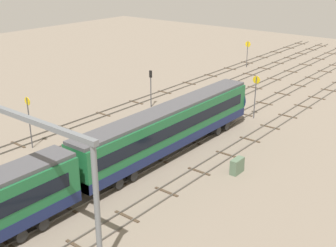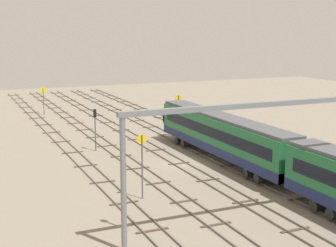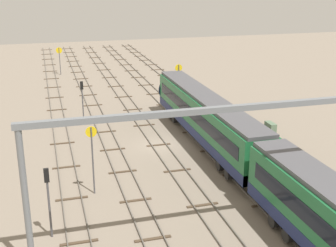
# 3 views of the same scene
# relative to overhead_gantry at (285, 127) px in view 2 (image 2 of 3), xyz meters

# --- Properties ---
(ground_plane) EXTENTS (149.57, 149.57, 0.00)m
(ground_plane) POSITION_rel_overhead_gantry_xyz_m (17.34, 0.08, -6.99)
(ground_plane) COLOR gray
(track_near_foreground) EXTENTS (133.57, 2.40, 0.16)m
(track_near_foreground) POSITION_rel_overhead_gantry_xyz_m (17.34, -9.06, -6.92)
(track_near_foreground) COLOR #59544C
(track_near_foreground) RESTS_ON ground
(track_with_train) EXTENTS (133.57, 2.40, 0.16)m
(track_with_train) POSITION_rel_overhead_gantry_xyz_m (17.34, -4.49, -6.92)
(track_with_train) COLOR #59544C
(track_with_train) RESTS_ON ground
(track_middle) EXTENTS (133.57, 2.40, 0.16)m
(track_middle) POSITION_rel_overhead_gantry_xyz_m (17.34, 0.08, -6.92)
(track_middle) COLOR #59544C
(track_middle) RESTS_ON ground
(track_second_far) EXTENTS (133.57, 2.40, 0.16)m
(track_second_far) POSITION_rel_overhead_gantry_xyz_m (17.34, 4.65, -6.92)
(track_second_far) COLOR #59544C
(track_second_far) RESTS_ON ground
(track_far_background) EXTENTS (133.57, 2.40, 0.16)m
(track_far_background) POSITION_rel_overhead_gantry_xyz_m (17.34, 9.22, -6.92)
(track_far_background) COLOR #59544C
(track_far_background) RESTS_ON ground
(overhead_gantry) EXTENTS (0.40, 24.57, 8.91)m
(overhead_gantry) POSITION_rel_overhead_gantry_xyz_m (0.00, 0.00, 0.00)
(overhead_gantry) COLOR slate
(overhead_gantry) RESTS_ON ground
(speed_sign_near_foreground) EXTENTS (0.14, 0.93, 5.28)m
(speed_sign_near_foreground) POSITION_rel_overhead_gantry_xyz_m (30.83, -6.11, -3.56)
(speed_sign_near_foreground) COLOR #4C4C51
(speed_sign_near_foreground) RESTS_ON ground
(speed_sign_mid_trackside) EXTENTS (0.14, 0.84, 5.44)m
(speed_sign_mid_trackside) POSITION_rel_overhead_gantry_xyz_m (8.74, 7.44, -3.56)
(speed_sign_mid_trackside) COLOR #4C4C51
(speed_sign_mid_trackside) RESTS_ON ground
(speed_sign_far_trackside) EXTENTS (0.14, 1.01, 4.59)m
(speed_sign_far_trackside) POSITION_rel_overhead_gantry_xyz_m (53.64, 7.57, -3.92)
(speed_sign_far_trackside) COLOR #4C4C51
(speed_sign_far_trackside) RESTS_ON ground
(signal_light_trackside_approach) EXTENTS (0.31, 0.32, 4.78)m
(signal_light_trackside_approach) POSITION_rel_overhead_gantry_xyz_m (3.41, 10.83, -3.87)
(signal_light_trackside_approach) COLOR #4C4C51
(signal_light_trackside_approach) RESTS_ON ground
(signal_light_trackside_departure) EXTENTS (0.31, 0.32, 4.86)m
(signal_light_trackside_departure) POSITION_rel_overhead_gantry_xyz_m (26.36, 6.48, -3.83)
(signal_light_trackside_departure) COLOR #4C4C51
(signal_light_trackside_departure) RESTS_ON ground
(relay_cabinet) EXTENTS (1.54, 0.67, 1.41)m
(relay_cabinet) POSITION_rel_overhead_gantry_xyz_m (16.90, -11.87, -6.28)
(relay_cabinet) COLOR #597259
(relay_cabinet) RESTS_ON ground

